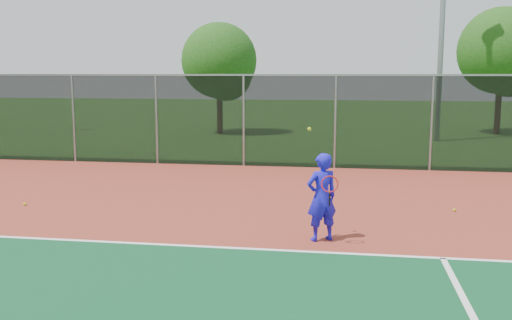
{
  "coord_description": "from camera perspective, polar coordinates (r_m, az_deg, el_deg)",
  "views": [
    {
      "loc": [
        0.36,
        -6.5,
        3.08
      ],
      "look_at": [
        -1.47,
        5.0,
        1.3
      ],
      "focal_mm": 40.0,
      "sensor_mm": 36.0,
      "label": 1
    }
  ],
  "objects": [
    {
      "name": "court_apron",
      "position": [
        9.04,
        6.34,
        -11.21
      ],
      "size": [
        30.0,
        20.0,
        0.02
      ],
      "primitive_type": "cube",
      "color": "maroon",
      "rests_on": "ground"
    },
    {
      "name": "fence_back",
      "position": [
        18.56,
        7.93,
        3.92
      ],
      "size": [
        30.0,
        0.06,
        3.03
      ],
      "color": "black",
      "rests_on": "court_apron"
    },
    {
      "name": "tennis_player",
      "position": [
        10.5,
        6.59,
        -3.69
      ],
      "size": [
        0.71,
        0.73,
        2.09
      ],
      "color": "#1E16D7",
      "rests_on": "court_apron"
    },
    {
      "name": "practice_ball_0",
      "position": [
        13.52,
        19.22,
        -4.73
      ],
      "size": [
        0.07,
        0.07,
        0.07
      ],
      "primitive_type": "sphere",
      "color": "#B8C617",
      "rests_on": "court_apron"
    },
    {
      "name": "practice_ball_2",
      "position": [
        14.38,
        -22.12,
        -4.11
      ],
      "size": [
        0.07,
        0.07,
        0.07
      ],
      "primitive_type": "sphere",
      "color": "#B8C617",
      "rests_on": "court_apron"
    },
    {
      "name": "tree_back_left",
      "position": [
        29.24,
        -3.53,
        9.55
      ],
      "size": [
        3.83,
        3.83,
        5.63
      ],
      "color": "#3C2215",
      "rests_on": "ground"
    },
    {
      "name": "tree_back_mid",
      "position": [
        31.38,
        23.53,
        9.63
      ],
      "size": [
        4.32,
        4.32,
        6.35
      ],
      "color": "#3C2215",
      "rests_on": "ground"
    }
  ]
}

